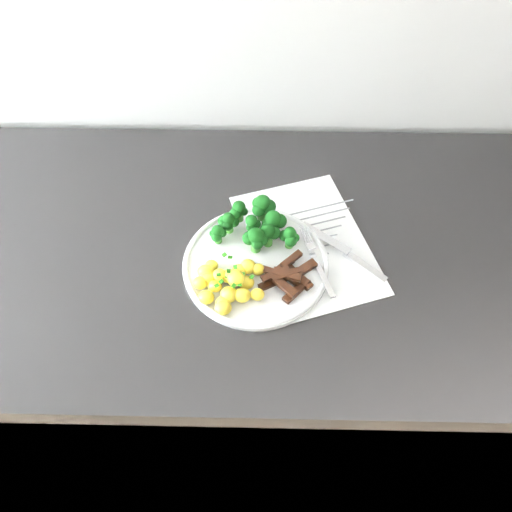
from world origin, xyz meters
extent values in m
cube|color=black|center=(-0.14, 1.68, 0.45)|extent=(2.42, 0.61, 0.91)
cube|color=#37322F|center=(-0.14, 1.38, 0.43)|extent=(2.42, 0.02, 0.87)
cube|color=white|center=(-0.10, 1.69, 0.91)|extent=(0.28, 0.33, 0.00)
cube|color=slate|center=(-0.08, 1.77, 0.91)|extent=(0.13, 0.05, 0.00)
cube|color=slate|center=(-0.08, 1.75, 0.91)|extent=(0.12, 0.04, 0.00)
cube|color=slate|center=(-0.09, 1.73, 0.91)|extent=(0.12, 0.04, 0.00)
cube|color=slate|center=(-0.10, 1.71, 0.91)|extent=(0.11, 0.04, 0.00)
cube|color=slate|center=(-0.10, 1.69, 0.91)|extent=(0.11, 0.04, 0.00)
cube|color=slate|center=(-0.11, 1.67, 0.91)|extent=(0.11, 0.04, 0.00)
cube|color=slate|center=(-0.12, 1.65, 0.91)|extent=(0.10, 0.04, 0.00)
cube|color=slate|center=(-0.12, 1.63, 0.91)|extent=(0.10, 0.03, 0.00)
cylinder|color=white|center=(-0.19, 1.64, 0.91)|extent=(0.25, 0.25, 0.01)
torus|color=white|center=(-0.19, 1.64, 0.92)|extent=(0.24, 0.24, 0.01)
cylinder|color=#2E6D22|center=(-0.20, 1.69, 0.94)|extent=(0.01, 0.01, 0.02)
sphere|color=black|center=(-0.19, 1.69, 0.95)|extent=(0.02, 0.02, 0.02)
sphere|color=black|center=(-0.20, 1.70, 0.95)|extent=(0.02, 0.02, 0.02)
sphere|color=black|center=(-0.20, 1.69, 0.95)|extent=(0.01, 0.01, 0.01)
sphere|color=black|center=(-0.20, 1.69, 0.96)|extent=(0.02, 0.02, 0.02)
cylinder|color=#2E6D22|center=(-0.16, 1.70, 0.93)|extent=(0.02, 0.02, 0.02)
sphere|color=black|center=(-0.15, 1.70, 0.95)|extent=(0.03, 0.03, 0.03)
sphere|color=black|center=(-0.16, 1.71, 0.95)|extent=(0.02, 0.02, 0.02)
sphere|color=black|center=(-0.17, 1.70, 0.95)|extent=(0.02, 0.02, 0.02)
sphere|color=black|center=(-0.17, 1.69, 0.95)|extent=(0.02, 0.02, 0.02)
sphere|color=black|center=(-0.16, 1.70, 0.96)|extent=(0.03, 0.03, 0.03)
cylinder|color=#2E6D22|center=(-0.24, 1.70, 0.93)|extent=(0.01, 0.01, 0.02)
sphere|color=black|center=(-0.23, 1.70, 0.94)|extent=(0.02, 0.02, 0.02)
sphere|color=black|center=(-0.24, 1.71, 0.94)|extent=(0.02, 0.02, 0.02)
sphere|color=black|center=(-0.25, 1.70, 0.94)|extent=(0.02, 0.02, 0.02)
sphere|color=black|center=(-0.24, 1.70, 0.94)|extent=(0.02, 0.02, 0.02)
sphere|color=black|center=(-0.24, 1.70, 0.95)|extent=(0.02, 0.02, 0.02)
cylinder|color=#2E6D22|center=(-0.18, 1.73, 0.94)|extent=(0.02, 0.02, 0.02)
sphere|color=black|center=(-0.17, 1.73, 0.96)|extent=(0.02, 0.02, 0.02)
sphere|color=black|center=(-0.19, 1.73, 0.96)|extent=(0.02, 0.02, 0.02)
sphere|color=black|center=(-0.19, 1.72, 0.96)|extent=(0.02, 0.02, 0.02)
sphere|color=black|center=(-0.18, 1.73, 0.97)|extent=(0.03, 0.03, 0.03)
cylinder|color=#2E6D22|center=(-0.22, 1.72, 0.94)|extent=(0.01, 0.01, 0.02)
sphere|color=black|center=(-0.21, 1.72, 0.95)|extent=(0.01, 0.01, 0.01)
sphere|color=black|center=(-0.23, 1.73, 0.95)|extent=(0.01, 0.01, 0.01)
sphere|color=black|center=(-0.23, 1.71, 0.95)|extent=(0.02, 0.02, 0.02)
sphere|color=black|center=(-0.22, 1.72, 0.96)|extent=(0.02, 0.02, 0.02)
cylinder|color=#2E6D22|center=(-0.14, 1.67, 0.93)|extent=(0.01, 0.01, 0.02)
sphere|color=black|center=(-0.13, 1.67, 0.94)|extent=(0.02, 0.02, 0.02)
sphere|color=black|center=(-0.13, 1.68, 0.94)|extent=(0.02, 0.02, 0.02)
sphere|color=black|center=(-0.14, 1.68, 0.94)|extent=(0.02, 0.02, 0.02)
sphere|color=black|center=(-0.13, 1.66, 0.94)|extent=(0.02, 0.02, 0.02)
sphere|color=black|center=(-0.14, 1.67, 0.95)|extent=(0.02, 0.02, 0.02)
cylinder|color=#2E6D22|center=(-0.26, 1.68, 0.93)|extent=(0.01, 0.01, 0.02)
sphere|color=black|center=(-0.25, 1.68, 0.94)|extent=(0.01, 0.01, 0.01)
sphere|color=black|center=(-0.26, 1.69, 0.94)|extent=(0.01, 0.01, 0.01)
sphere|color=black|center=(-0.27, 1.68, 0.94)|extent=(0.01, 0.01, 0.01)
sphere|color=black|center=(-0.26, 1.67, 0.94)|extent=(0.02, 0.02, 0.02)
sphere|color=black|center=(-0.26, 1.68, 0.95)|extent=(0.02, 0.02, 0.02)
cylinder|color=#2E6D22|center=(-0.19, 1.66, 0.93)|extent=(0.02, 0.02, 0.02)
sphere|color=black|center=(-0.18, 1.66, 0.95)|extent=(0.02, 0.02, 0.02)
sphere|color=black|center=(-0.19, 1.68, 0.95)|extent=(0.02, 0.02, 0.02)
sphere|color=black|center=(-0.20, 1.66, 0.95)|extent=(0.02, 0.02, 0.02)
sphere|color=black|center=(-0.19, 1.65, 0.95)|extent=(0.02, 0.02, 0.02)
sphere|color=black|center=(-0.19, 1.66, 0.96)|extent=(0.03, 0.03, 0.03)
cylinder|color=#2E6D22|center=(-0.17, 1.68, 0.93)|extent=(0.02, 0.02, 0.02)
sphere|color=black|center=(-0.16, 1.68, 0.95)|extent=(0.02, 0.02, 0.02)
sphere|color=black|center=(-0.17, 1.69, 0.95)|extent=(0.02, 0.02, 0.02)
sphere|color=black|center=(-0.18, 1.67, 0.94)|extent=(0.02, 0.02, 0.02)
sphere|color=black|center=(-0.17, 1.68, 0.95)|extent=(0.03, 0.03, 0.03)
ellipsoid|color=#FFE14B|center=(-0.22, 1.60, 0.93)|extent=(0.03, 0.02, 0.02)
ellipsoid|color=#FFE14B|center=(-0.26, 1.62, 0.93)|extent=(0.02, 0.02, 0.02)
ellipsoid|color=#FFE14B|center=(-0.21, 1.57, 0.93)|extent=(0.03, 0.02, 0.02)
ellipsoid|color=#FFE14B|center=(-0.19, 1.62, 0.93)|extent=(0.02, 0.02, 0.02)
ellipsoid|color=#FFE14B|center=(-0.28, 1.59, 0.93)|extent=(0.02, 0.02, 0.02)
ellipsoid|color=#FFE14B|center=(-0.26, 1.58, 0.93)|extent=(0.02, 0.02, 0.02)
ellipsoid|color=#FFE14B|center=(-0.24, 1.60, 0.93)|extent=(0.03, 0.02, 0.02)
ellipsoid|color=#FFE14B|center=(-0.22, 1.61, 0.93)|extent=(0.02, 0.02, 0.02)
ellipsoid|color=#FFE14B|center=(-0.27, 1.61, 0.93)|extent=(0.03, 0.02, 0.03)
ellipsoid|color=#FFE14B|center=(-0.22, 1.61, 0.93)|extent=(0.02, 0.02, 0.02)
ellipsoid|color=#FFE14B|center=(-0.20, 1.62, 0.93)|extent=(0.03, 0.03, 0.02)
ellipsoid|color=#FFE14B|center=(-0.27, 1.56, 0.93)|extent=(0.03, 0.02, 0.02)
ellipsoid|color=#FFE14B|center=(-0.23, 1.57, 0.93)|extent=(0.03, 0.03, 0.03)
ellipsoid|color=#FFE14B|center=(-0.21, 1.59, 0.93)|extent=(0.03, 0.02, 0.02)
ellipsoid|color=#FFE14B|center=(-0.25, 1.59, 0.94)|extent=(0.02, 0.02, 0.02)
ellipsoid|color=#FFE14B|center=(-0.22, 1.59, 0.94)|extent=(0.03, 0.02, 0.02)
ellipsoid|color=#FFE14B|center=(-0.24, 1.55, 0.93)|extent=(0.02, 0.02, 0.02)
ellipsoid|color=#FFE14B|center=(-0.27, 1.60, 0.93)|extent=(0.02, 0.02, 0.02)
ellipsoid|color=#FFE14B|center=(-0.24, 1.54, 0.93)|extent=(0.03, 0.02, 0.02)
ellipsoid|color=#FFE14B|center=(-0.27, 1.60, 0.93)|extent=(0.03, 0.02, 0.02)
ellipsoid|color=#FFE14B|center=(-0.19, 1.57, 0.93)|extent=(0.02, 0.02, 0.02)
ellipsoid|color=#FFE14B|center=(-0.22, 1.59, 0.94)|extent=(0.03, 0.03, 0.02)
ellipsoid|color=#FFE14B|center=(-0.23, 1.59, 0.94)|extent=(0.02, 0.02, 0.02)
cube|color=#1C600E|center=(-0.23, 1.59, 0.95)|extent=(0.01, 0.01, 0.00)
cube|color=#1C600E|center=(-0.22, 1.57, 0.95)|extent=(0.01, 0.01, 0.00)
cube|color=#1C600E|center=(-0.22, 1.61, 0.95)|extent=(0.01, 0.01, 0.00)
cube|color=#1C600E|center=(-0.21, 1.59, 0.95)|extent=(0.01, 0.01, 0.00)
cube|color=#1C600E|center=(-0.24, 1.59, 0.94)|extent=(0.01, 0.01, 0.00)
cube|color=#1C600E|center=(-0.23, 1.60, 0.95)|extent=(0.01, 0.01, 0.00)
cube|color=#1C600E|center=(-0.24, 1.63, 0.95)|extent=(0.01, 0.01, 0.00)
cube|color=#1C600E|center=(-0.22, 1.57, 0.95)|extent=(0.01, 0.01, 0.00)
cube|color=#1C600E|center=(-0.24, 1.59, 0.95)|extent=(0.01, 0.01, 0.00)
cube|color=#1C600E|center=(-0.20, 1.59, 0.95)|extent=(0.01, 0.01, 0.00)
cube|color=#1C600E|center=(-0.25, 1.57, 0.95)|extent=(0.01, 0.01, 0.00)
cube|color=#1C600E|center=(-0.23, 1.62, 0.95)|extent=(0.01, 0.01, 0.00)
cube|color=#1C600E|center=(-0.24, 1.58, 0.95)|extent=(0.01, 0.01, 0.00)
cube|color=#1C600E|center=(-0.25, 1.59, 0.95)|extent=(0.01, 0.01, 0.00)
cube|color=black|center=(-0.11, 1.62, 0.92)|extent=(0.05, 0.04, 0.01)
cube|color=black|center=(-0.15, 1.62, 0.92)|extent=(0.05, 0.04, 0.01)
cube|color=black|center=(-0.16, 1.59, 0.92)|extent=(0.05, 0.03, 0.01)
cube|color=black|center=(-0.12, 1.58, 0.92)|extent=(0.05, 0.05, 0.01)
cube|color=black|center=(-0.12, 1.61, 0.92)|extent=(0.05, 0.05, 0.01)
cube|color=black|center=(-0.14, 1.61, 0.92)|extent=(0.04, 0.04, 0.01)
cube|color=black|center=(-0.17, 1.61, 0.93)|extent=(0.05, 0.03, 0.01)
cube|color=black|center=(-0.15, 1.58, 0.93)|extent=(0.05, 0.05, 0.01)
cube|color=black|center=(-0.13, 1.64, 0.93)|extent=(0.04, 0.04, 0.01)
cube|color=black|center=(-0.16, 1.60, 0.93)|extent=(0.05, 0.03, 0.01)
cube|color=black|center=(-0.14, 1.60, 0.94)|extent=(0.05, 0.03, 0.01)
cube|color=black|center=(-0.14, 1.60, 0.93)|extent=(0.05, 0.03, 0.01)
cube|color=silver|center=(-0.08, 1.61, 0.92)|extent=(0.04, 0.10, 0.01)
cube|color=silver|center=(-0.10, 1.67, 0.93)|extent=(0.02, 0.02, 0.00)
cylinder|color=silver|center=(-0.10, 1.69, 0.93)|extent=(0.01, 0.03, 0.00)
cylinder|color=silver|center=(-0.10, 1.69, 0.93)|extent=(0.01, 0.03, 0.00)
cylinder|color=silver|center=(-0.11, 1.69, 0.93)|extent=(0.01, 0.03, 0.00)
cylinder|color=silver|center=(-0.11, 1.69, 0.93)|extent=(0.01, 0.03, 0.00)
cube|color=silver|center=(-0.07, 1.69, 0.92)|extent=(0.09, 0.08, 0.01)
cube|color=silver|center=(-0.01, 1.63, 0.91)|extent=(0.07, 0.06, 0.01)
camera|label=1|loc=(-0.18, 1.12, 1.65)|focal=37.40mm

